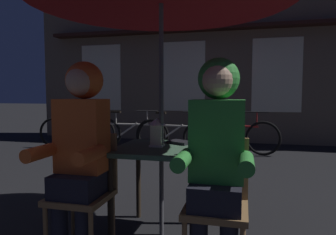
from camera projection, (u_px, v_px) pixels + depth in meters
ground_plane at (162, 235)px, 2.52m from camera, size 60.00×60.00×0.00m
cafe_table at (161, 159)px, 2.47m from camera, size 0.72×0.72×0.74m
lantern at (157, 132)px, 2.47m from camera, size 0.11×0.11×0.23m
chair_left at (85, 186)px, 2.24m from camera, size 0.40×0.40×0.87m
chair_right at (217, 197)px, 2.01m from camera, size 0.40×0.40×0.87m
person_left_hooded at (80, 139)px, 2.16m from camera, size 0.45×0.56×1.40m
person_right_hooded at (217, 145)px, 1.92m from camera, size 0.45×0.56×1.40m
shopfront_building at (230, 15)px, 7.44m from camera, size 10.00×0.93×6.20m
bicycle_nearest at (77, 132)px, 6.57m from camera, size 1.67×0.33×0.84m
bicycle_second at (129, 134)px, 6.31m from camera, size 1.68×0.12×0.84m
bicycle_third at (174, 136)px, 6.00m from camera, size 1.67×0.24×0.84m
bicycle_fourth at (236, 136)px, 5.95m from camera, size 1.67×0.27×0.84m
book at (180, 142)px, 2.62m from camera, size 0.24×0.21×0.02m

